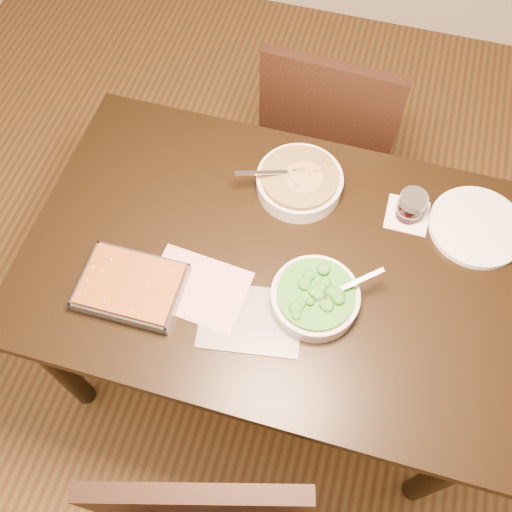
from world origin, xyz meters
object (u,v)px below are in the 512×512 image
baking_dish (131,287)px  chair_far (330,132)px  stew_bowl (299,181)px  wine_tumbler (411,206)px  dinner_plate (477,227)px  broccoli_bowl (315,297)px  table (274,273)px

baking_dish → chair_far: 0.98m
stew_bowl → chair_far: 0.49m
wine_tumbler → dinner_plate: (0.20, 0.01, -0.04)m
baking_dish → stew_bowl: bearing=51.5°
stew_bowl → broccoli_bowl: 0.37m
wine_tumbler → dinner_plate: 0.20m
baking_dish → wine_tumbler: (0.68, 0.44, 0.03)m
table → dinner_plate: 0.60m
table → wine_tumbler: (0.34, 0.24, 0.15)m
baking_dish → broccoli_bowl: bearing=11.2°
stew_bowl → wine_tumbler: 0.33m
broccoli_bowl → wine_tumbler: size_ratio=2.72×
table → broccoli_bowl: size_ratio=5.71×
table → broccoli_bowl: 0.21m
baking_dish → dinner_plate: (0.88, 0.45, -0.01)m
table → wine_tumbler: bearing=35.8°
table → stew_bowl: size_ratio=5.21×
wine_tumbler → dinner_plate: size_ratio=0.33×
stew_bowl → baking_dish: 0.57m
stew_bowl → broccoli_bowl: stew_bowl is taller
dinner_plate → chair_far: chair_far is taller
table → baking_dish: bearing=-149.6°
table → chair_far: size_ratio=1.45×
broccoli_bowl → dinner_plate: size_ratio=0.90×
table → baking_dish: baking_dish is taller
chair_far → dinner_plate: bearing=142.5°
stew_bowl → table: bearing=-91.7°
broccoli_bowl → chair_far: size_ratio=0.25×
baking_dish → wine_tumbler: wine_tumbler is taller
stew_bowl → baking_dish: size_ratio=0.99×
wine_tumbler → table: bearing=-144.2°
table → stew_bowl: stew_bowl is taller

